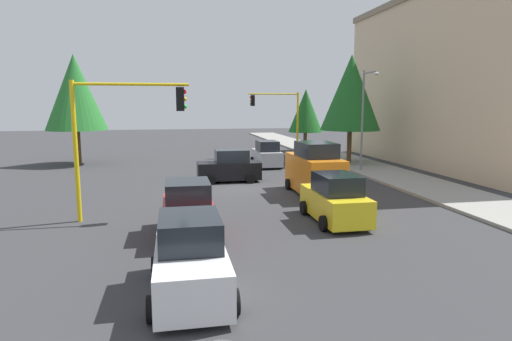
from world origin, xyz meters
The scene contains 16 objects.
ground_plane centered at (0.00, 0.00, 0.00)m, with size 120.00×120.00×0.00m, color #353538.
sidewalk_kerb centered at (-5.00, 10.50, 0.07)m, with size 80.00×4.00×0.15m, color gray.
lane_arrow_near centered at (11.51, -3.00, 0.01)m, with size 2.40×1.10×1.10m.
apartment_block centered at (-6.24, 18.50, 6.49)m, with size 21.76×9.30×12.96m.
traffic_signal_near_right centered at (6.00, -5.69, 4.00)m, with size 0.36×4.59×5.65m.
traffic_signal_far_left centered at (-14.00, 5.71, 4.08)m, with size 0.36×4.59×5.77m.
street_lamp_curbside centered at (-3.61, 9.20, 4.35)m, with size 2.15×0.28×7.00m.
tree_roadside_far centered at (-18.00, 9.50, 4.06)m, with size 3.42×3.42×6.22m.
tree_opposite_side centered at (-12.00, -11.00, 5.61)m, with size 4.66×4.66×8.54m.
tree_roadside_mid centered at (-8.00, 10.00, 5.59)m, with size 4.65×4.65×8.51m.
delivery_van_orange centered at (2.63, 3.58, 1.28)m, with size 4.80×2.22×2.77m.
car_red centered at (8.77, -3.23, 0.90)m, with size 3.78×2.10×1.98m.
car_black centered at (-2.00, -0.31, 0.90)m, with size 1.97×3.83×1.98m.
car_white centered at (13.75, -3.36, 0.90)m, with size 4.01×2.03×1.98m.
car_silver centered at (-8.04, 3.35, 0.90)m, with size 4.02×1.98×1.98m.
car_yellow centered at (7.98, 2.66, 0.90)m, with size 4.05×2.00×1.98m.
Camera 1 is at (24.22, -3.72, 4.72)m, focal length 30.54 mm.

